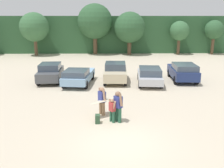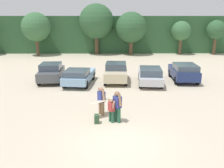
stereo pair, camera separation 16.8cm
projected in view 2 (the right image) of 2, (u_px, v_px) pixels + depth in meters
The scene contains 17 objects.
ground_plane at pixel (119, 143), 10.72m from camera, with size 120.00×120.00×0.00m, color beige.
hillside_ridge at pixel (111, 33), 43.35m from camera, with size 108.00×12.00×5.65m, color #2D5633.
tree_right at pixel (36, 27), 35.23m from camera, with size 4.14×4.14×6.16m.
tree_center_right at pixel (96, 22), 36.53m from camera, with size 5.17×5.17×7.44m.
tree_ridge_back at pixel (131, 28), 36.03m from camera, with size 4.51×4.51×6.26m.
tree_center at pixel (181, 31), 36.32m from camera, with size 2.87×2.87×4.94m.
tree_far_right at pixel (216, 30), 36.32m from camera, with size 2.79×2.79×5.06m.
parked_car_dark_gray at pixel (51, 72), 21.07m from camera, with size 2.01×4.13×1.57m.
parked_car_sky_blue at pixel (79, 76), 20.10m from camera, with size 2.42×4.74×1.34m.
parked_car_champagne at pixel (116, 72), 20.99m from camera, with size 2.04×4.23×1.61m.
parked_car_silver at pixel (150, 75), 20.18m from camera, with size 2.26×4.51×1.38m.
parked_car_navy at pixel (184, 71), 21.15m from camera, with size 2.17×4.34×1.55m.
person_adult at pixel (101, 99), 13.64m from camera, with size 0.48×0.60×1.60m.
person_child at pixel (111, 109), 12.68m from camera, with size 0.41×0.54×1.27m.
person_companion at pixel (117, 105), 12.68m from camera, with size 0.53×0.70×1.65m.
surfboard_cream at pixel (103, 100), 13.52m from camera, with size 1.77×1.61×0.14m.
backpack_dropped at pixel (97, 119), 12.68m from camera, with size 0.24×0.34×0.45m.
Camera 2 is at (-0.45, -9.70, 5.22)m, focal length 39.49 mm.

